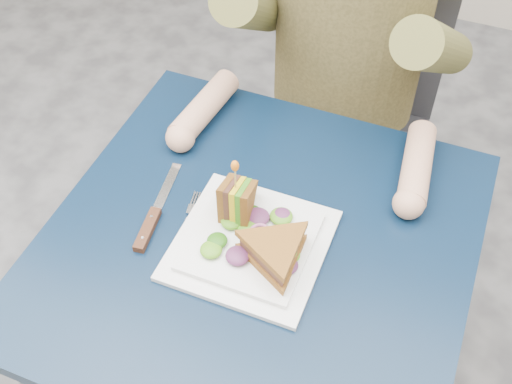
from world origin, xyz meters
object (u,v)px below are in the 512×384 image
at_px(plate, 251,244).
at_px(sandwich_flat, 275,252).
at_px(sandwich_upright, 236,202).
at_px(knife, 151,221).
at_px(fork, 186,231).
at_px(table, 258,266).
at_px(chair, 349,101).

distance_m(plate, sandwich_flat, 0.07).
xyz_separation_m(plate, sandwich_upright, (-0.05, 0.04, 0.05)).
bearing_deg(sandwich_flat, sandwich_upright, 145.23).
bearing_deg(sandwich_flat, knife, 178.55).
relative_size(sandwich_upright, fork, 0.70).
bearing_deg(table, sandwich_flat, -41.44).
distance_m(sandwich_upright, knife, 0.16).
height_order(table, fork, fork).
height_order(sandwich_flat, knife, sandwich_flat).
xyz_separation_m(plate, knife, (-0.19, -0.02, -0.00)).
height_order(table, sandwich_upright, sandwich_upright).
height_order(fork, knife, knife).
height_order(sandwich_upright, knife, sandwich_upright).
height_order(plate, sandwich_flat, sandwich_flat).
xyz_separation_m(sandwich_flat, knife, (-0.24, 0.01, -0.04)).
height_order(plate, fork, plate).
height_order(chair, sandwich_flat, chair).
distance_m(chair, knife, 0.74).
distance_m(plate, sandwich_upright, 0.08).
distance_m(sandwich_flat, fork, 0.18).
height_order(table, chair, chair).
relative_size(sandwich_flat, sandwich_upright, 1.59).
bearing_deg(plate, sandwich_upright, 135.52).
distance_m(sandwich_flat, knife, 0.25).
xyz_separation_m(table, chair, (0.00, 0.65, -0.11)).
bearing_deg(fork, table, 13.51).
height_order(sandwich_flat, fork, sandwich_flat).
bearing_deg(table, knife, -169.34).
bearing_deg(knife, fork, 5.12).
bearing_deg(sandwich_upright, knife, -155.88).
relative_size(plate, fork, 1.46).
relative_size(plate, sandwich_flat, 1.31).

